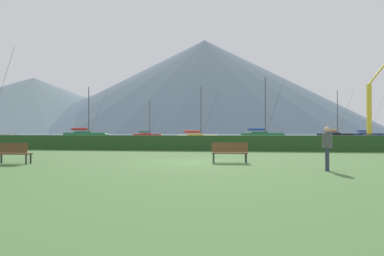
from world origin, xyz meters
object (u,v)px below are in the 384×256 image
(person_standing_walker, at_px, (327,145))
(dock_crane, at_px, (370,114))
(sailboat_slip_0, at_px, (262,135))
(sailboat_slip_4, at_px, (335,135))
(park_bench_under_tree, at_px, (230,151))
(sailboat_slip_5, at_px, (148,136))
(park_bench_near_path, at_px, (12,152))
(sailboat_slip_2, at_px, (198,137))
(sailboat_slip_6, at_px, (368,135))
(sailboat_slip_8, at_px, (86,135))

(person_standing_walker, relative_size, dock_crane, 0.10)
(person_standing_walker, bearing_deg, sailboat_slip_0, 99.14)
(sailboat_slip_4, xyz_separation_m, park_bench_under_tree, (-18.19, -60.98, -0.09))
(sailboat_slip_4, bearing_deg, person_standing_walker, -107.73)
(sailboat_slip_5, bearing_deg, park_bench_under_tree, -71.01)
(sailboat_slip_0, xyz_separation_m, sailboat_slip_5, (-22.89, 5.28, -0.18))
(dock_crane, bearing_deg, person_standing_walker, -108.07)
(sailboat_slip_0, distance_m, park_bench_near_path, 55.97)
(person_standing_walker, bearing_deg, sailboat_slip_2, 112.97)
(sailboat_slip_6, distance_m, person_standing_walker, 76.48)
(sailboat_slip_0, height_order, sailboat_slip_6, sailboat_slip_0)
(sailboat_slip_0, height_order, sailboat_slip_4, sailboat_slip_0)
(sailboat_slip_4, bearing_deg, park_bench_near_path, -118.96)
(park_bench_near_path, distance_m, dock_crane, 75.41)
(sailboat_slip_0, bearing_deg, sailboat_slip_2, -130.01)
(sailboat_slip_2, bearing_deg, park_bench_under_tree, -93.16)
(park_bench_under_tree, distance_m, person_standing_walker, 4.94)
(park_bench_near_path, height_order, dock_crane, dock_crane)
(sailboat_slip_0, distance_m, sailboat_slip_5, 23.50)
(sailboat_slip_8, relative_size, park_bench_near_path, 5.85)
(sailboat_slip_2, distance_m, dock_crane, 42.47)
(sailboat_slip_2, relative_size, park_bench_near_path, 4.64)
(sailboat_slip_8, bearing_deg, dock_crane, -1.02)
(sailboat_slip_2, bearing_deg, sailboat_slip_0, 45.00)
(sailboat_slip_5, xyz_separation_m, park_bench_near_path, (9.58, -59.64, -0.01))
(sailboat_slip_4, relative_size, sailboat_slip_5, 1.29)
(sailboat_slip_8, bearing_deg, person_standing_walker, -72.61)
(sailboat_slip_4, height_order, park_bench_under_tree, sailboat_slip_4)
(sailboat_slip_6, bearing_deg, sailboat_slip_4, -139.38)
(park_bench_near_path, height_order, park_bench_under_tree, same)
(sailboat_slip_2, xyz_separation_m, sailboat_slip_5, (-13.09, 20.82, -0.01))
(sailboat_slip_5, xyz_separation_m, person_standing_walker, (23.08, -60.80, 0.44))
(sailboat_slip_5, distance_m, sailboat_slip_6, 47.80)
(sailboat_slip_2, xyz_separation_m, sailboat_slip_6, (33.15, 32.91, 0.05))
(sailboat_slip_2, distance_m, sailboat_slip_4, 34.36)
(sailboat_slip_8, bearing_deg, sailboat_slip_2, -45.65)
(sailboat_slip_0, height_order, person_standing_walker, sailboat_slip_0)
(sailboat_slip_6, bearing_deg, sailboat_slip_5, -169.73)
(sailboat_slip_6, bearing_deg, park_bench_near_path, -121.45)
(sailboat_slip_0, distance_m, park_bench_under_tree, 52.47)
(sailboat_slip_6, bearing_deg, sailboat_slip_0, -147.74)
(sailboat_slip_0, bearing_deg, sailboat_slip_6, 28.86)
(sailboat_slip_5, relative_size, park_bench_near_path, 4.39)
(park_bench_under_tree, bearing_deg, park_bench_near_path, -172.53)
(sailboat_slip_2, relative_size, person_standing_walker, 4.81)
(park_bench_near_path, bearing_deg, dock_crane, 65.34)
(sailboat_slip_6, xyz_separation_m, person_standing_walker, (-23.16, -72.89, 0.37))
(sailboat_slip_4, distance_m, dock_crane, 9.38)
(sailboat_slip_0, xyz_separation_m, sailboat_slip_8, (-33.43, -1.17, 0.01))
(sailboat_slip_4, distance_m, sailboat_slip_5, 37.66)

